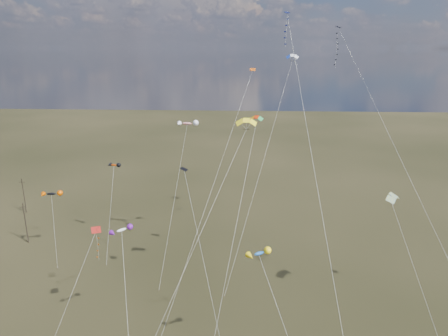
# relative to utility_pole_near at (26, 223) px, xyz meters

# --- Properties ---
(utility_pole_near) EXTENTS (1.40, 0.20, 8.00)m
(utility_pole_near) POSITION_rel_utility_pole_near_xyz_m (0.00, 0.00, 0.00)
(utility_pole_near) COLOR black
(utility_pole_near) RESTS_ON ground
(utility_pole_far) EXTENTS (1.40, 0.20, 8.00)m
(utility_pole_far) POSITION_rel_utility_pole_near_xyz_m (-8.00, 14.00, 0.00)
(utility_pole_far) COLOR black
(utility_pole_far) RESTS_ON ground
(diamond_black_high) EXTENTS (15.20, 32.01, 38.71)m
(diamond_black_high) POSITION_rel_utility_pole_near_xyz_m (55.96, -4.26, 28.91)
(diamond_black_high) COLOR black
(diamond_black_high) RESTS_ON ground
(diamond_navy_tall) EXTENTS (5.87, 34.28, 40.02)m
(diamond_navy_tall) POSITION_rel_utility_pole_near_xyz_m (46.69, -14.64, 29.89)
(diamond_navy_tall) COLOR #0F1544
(diamond_navy_tall) RESTS_ON ground
(diamond_black_mid) EXTENTS (6.27, 10.94, 19.80)m
(diamond_black_mid) POSITION_rel_utility_pole_near_xyz_m (34.06, -17.37, 10.68)
(diamond_black_mid) COLOR black
(diamond_black_mid) RESTS_ON ground
(diamond_red_low) EXTENTS (5.55, 8.23, 14.04)m
(diamond_red_low) POSITION_rel_utility_pole_near_xyz_m (22.42, -22.64, 7.33)
(diamond_red_low) COLOR maroon
(diamond_red_low) RESTS_ON ground
(diamond_orange_center) EXTENTS (11.91, 22.92, 32.57)m
(diamond_orange_center) POSITION_rel_utility_pole_near_xyz_m (38.06, -11.90, 17.28)
(diamond_orange_center) COLOR #CF500C
(diamond_orange_center) RESTS_ON ground
(parafoil_yellow) EXTENTS (13.14, 15.97, 27.11)m
(parafoil_yellow) POSITION_rel_utility_pole_near_xyz_m (41.04, -15.03, 22.25)
(parafoil_yellow) COLOR yellow
(parafoil_yellow) RESTS_ON ground
(parafoil_blue_white) EXTENTS (12.13, 23.86, 34.81)m
(parafoil_blue_white) POSITION_rel_utility_pole_near_xyz_m (49.05, 7.46, 29.85)
(parafoil_blue_white) COLOR #1E41B8
(parafoil_blue_white) RESTS_ON ground
(parafoil_striped) EXTENTS (6.17, 11.91, 17.94)m
(parafoil_striped) POSITION_rel_utility_pole_near_xyz_m (60.18, -17.32, 13.13)
(parafoil_striped) COLOR yellow
(parafoil_striped) RESTS_ON ground
(parafoil_tricolor) EXTENTS (6.64, 23.39, 26.32)m
(parafoil_tricolor) POSITION_rel_utility_pole_near_xyz_m (42.48, -8.96, 21.48)
(parafoil_tricolor) COLOR orange
(parafoil_tricolor) RESTS_ON ground
(novelty_black_orange) EXTENTS (4.16, 6.60, 11.77)m
(novelty_black_orange) POSITION_rel_utility_pole_near_xyz_m (7.48, -3.37, 7.12)
(novelty_black_orange) COLOR black
(novelty_black_orange) RESTS_ON ground
(novelty_orange_black) EXTENTS (2.53, 10.82, 15.47)m
(novelty_orange_black) POSITION_rel_utility_pole_near_xyz_m (17.02, 2.20, 10.81)
(novelty_orange_black) COLOR #CA4006
(novelty_orange_black) RESTS_ON ground
(novelty_white_purple) EXTENTS (4.95, 13.21, 15.32)m
(novelty_white_purple) POSITION_rel_utility_pole_near_xyz_m (26.60, -24.54, 10.75)
(novelty_white_purple) COLOR white
(novelty_white_purple) RESTS_ON ground
(novelty_redwhite_stripe) EXTENTS (4.77, 14.49, 23.92)m
(novelty_redwhite_stripe) POSITION_rel_utility_pole_near_xyz_m (31.17, -0.81, 19.19)
(novelty_redwhite_stripe) COLOR #C40807
(novelty_redwhite_stripe) RESTS_ON ground
(novelty_blue_yellow) EXTENTS (8.02, 12.48, 15.35)m
(novelty_blue_yellow) POSITION_rel_utility_pole_near_xyz_m (42.64, -29.17, 10.70)
(novelty_blue_yellow) COLOR #1755A9
(novelty_blue_yellow) RESTS_ON ground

